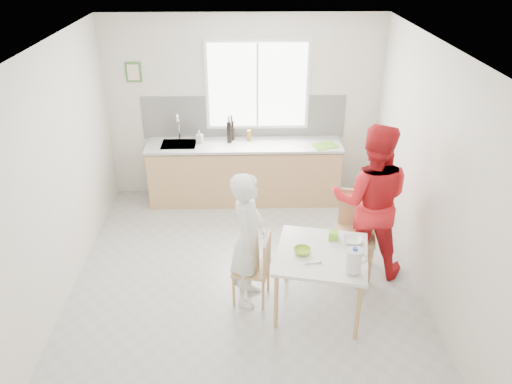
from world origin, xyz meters
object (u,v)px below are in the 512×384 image
chair_left (257,266)px  chair_far (356,228)px  dining_table (321,258)px  wine_bottle_a (229,132)px  wine_bottle_b (232,130)px  bowl_white (352,240)px  person_white (249,240)px  bowl_green (302,251)px  person_red (370,201)px  milk_jug (354,260)px

chair_left → chair_far: 1.33m
dining_table → wine_bottle_a: bearing=111.8°
dining_table → wine_bottle_b: bearing=110.3°
chair_far → bowl_white: size_ratio=4.91×
chair_left → wine_bottle_a: wine_bottle_a is taller
chair_left → person_white: 0.33m
chair_left → bowl_green: 0.57m
wine_bottle_b → person_white: bearing=-85.0°
person_red → chair_far: bearing=-2.6°
bowl_green → chair_far: bearing=45.6°
chair_left → wine_bottle_b: size_ratio=2.75×
chair_far → bowl_white: chair_far is taller
chair_left → milk_jug: bearing=74.6°
dining_table → chair_left: size_ratio=1.34×
dining_table → bowl_white: bowl_white is taller
wine_bottle_b → chair_left: bearing=-83.0°
chair_left → person_white: bearing=-90.0°
dining_table → wine_bottle_a: 2.77m
person_red → bowl_green: (-0.85, -0.71, -0.19)m
bowl_white → chair_left: bearing=-178.1°
dining_table → chair_far: bearing=54.7°
person_red → wine_bottle_a: bearing=-35.8°
person_red → dining_table: bearing=59.7°
dining_table → bowl_green: bearing=-178.2°
chair_left → bowl_green: chair_left is taller
person_red → bowl_green: bearing=52.1°
bowl_green → wine_bottle_b: size_ratio=0.59×
dining_table → chair_left: (-0.67, 0.15, -0.19)m
dining_table → person_white: (-0.76, 0.17, 0.13)m
chair_left → bowl_green: (0.47, -0.15, 0.29)m
milk_jug → wine_bottle_b: size_ratio=0.89×
wine_bottle_a → wine_bottle_b: (0.04, 0.10, -0.01)m
bowl_white → person_white: bearing=-179.2°
chair_far → wine_bottle_b: bearing=140.3°
wine_bottle_a → wine_bottle_b: size_ratio=1.07×
dining_table → milk_jug: 0.48m
milk_jug → person_white: bearing=165.8°
bowl_white → wine_bottle_a: wine_bottle_a is taller
chair_left → milk_jug: 1.13m
bowl_green → milk_jug: milk_jug is taller
person_red → bowl_white: (-0.29, -0.52, -0.19)m
chair_left → person_white: size_ratio=0.53×
bowl_white → wine_bottle_a: size_ratio=0.63×
dining_table → person_white: bearing=167.7°
chair_far → person_white: bearing=-143.8°
bowl_white → dining_table: bearing=-152.5°
dining_table → bowl_white: size_ratio=5.47×
person_white → wine_bottle_b: (-0.22, 2.48, 0.30)m
bowl_white → wine_bottle_b: (-1.32, 2.46, 0.33)m
person_white → wine_bottle_b: size_ratio=5.15×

